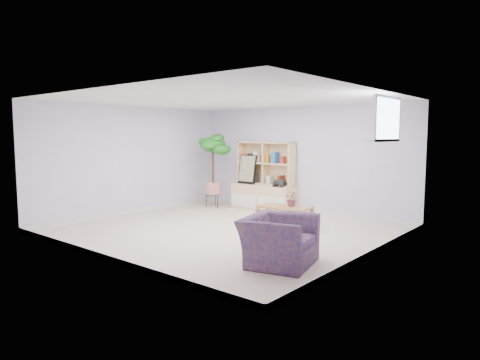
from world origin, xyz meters
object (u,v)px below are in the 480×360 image
Objects in this scene: floor_tree at (213,171)px; armchair at (279,237)px; storage_unit at (263,176)px; coffee_table at (285,217)px.

armchair is (3.88, -2.81, -0.52)m from floor_tree.
floor_tree reaches higher than storage_unit.
armchair is at bearing -35.96° from floor_tree.
coffee_table is at bearing -16.41° from floor_tree.
storage_unit reaches higher than coffee_table.
storage_unit is 1.27m from floor_tree.
coffee_table is 2.41m from armchair.
floor_tree reaches higher than coffee_table.
coffee_table is 0.55× the size of floor_tree.
floor_tree reaches higher than armchair.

